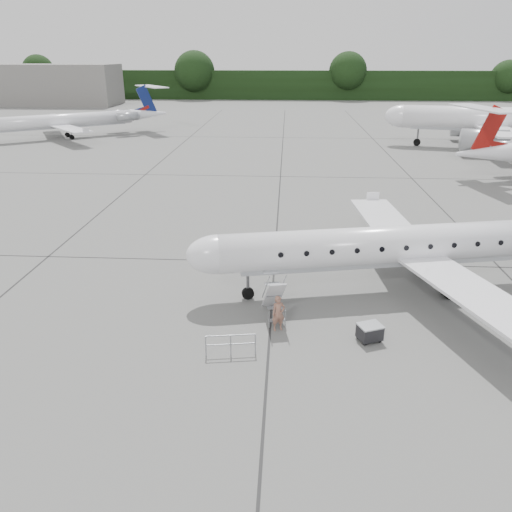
# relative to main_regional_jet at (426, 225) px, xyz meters

# --- Properties ---
(ground) EXTENTS (320.00, 320.00, 0.00)m
(ground) POSITION_rel_main_regional_jet_xyz_m (-2.18, -3.46, -3.77)
(ground) COLOR slate
(ground) RESTS_ON ground
(treeline) EXTENTS (260.00, 4.00, 8.00)m
(treeline) POSITION_rel_main_regional_jet_xyz_m (-2.18, 126.54, 0.23)
(treeline) COLOR black
(treeline) RESTS_ON ground
(terminal_building) EXTENTS (40.00, 14.00, 10.00)m
(terminal_building) POSITION_rel_main_regional_jet_xyz_m (-72.18, 106.54, 1.23)
(terminal_building) COLOR slate
(terminal_building) RESTS_ON ground
(main_regional_jet) EXTENTS (33.13, 26.77, 7.54)m
(main_regional_jet) POSITION_rel_main_regional_jet_xyz_m (0.00, 0.00, 0.00)
(main_regional_jet) COLOR white
(main_regional_jet) RESTS_ON ground
(airstair) EXTENTS (1.29, 2.36, 2.36)m
(airstair) POSITION_rel_main_regional_jet_xyz_m (-8.22, -3.99, -2.59)
(airstair) COLOR white
(airstair) RESTS_ON ground
(passenger) EXTENTS (0.77, 0.64, 1.80)m
(passenger) POSITION_rel_main_regional_jet_xyz_m (-7.96, -5.23, -2.87)
(passenger) COLOR #8C5D4C
(passenger) RESTS_ON ground
(safety_railing) EXTENTS (2.19, 0.41, 1.00)m
(safety_railing) POSITION_rel_main_regional_jet_xyz_m (-10.03, -7.56, -3.27)
(safety_railing) COLOR gray
(safety_railing) RESTS_ON ground
(baggage_cart) EXTENTS (1.27, 1.16, 0.89)m
(baggage_cart) POSITION_rel_main_regional_jet_xyz_m (-3.68, -5.97, -3.32)
(baggage_cart) COLOR black
(baggage_cart) RESTS_ON ground
(bg_narrowbody) EXTENTS (35.63, 28.69, 11.39)m
(bg_narrowbody) POSITION_rel_main_regional_jet_xyz_m (21.02, 46.47, 1.93)
(bg_narrowbody) COLOR white
(bg_narrowbody) RESTS_ON ground
(bg_regional_left) EXTENTS (35.54, 33.79, 7.57)m
(bg_regional_left) POSITION_rel_main_regional_jet_xyz_m (-43.18, 51.74, 0.01)
(bg_regional_left) COLOR white
(bg_regional_left) RESTS_ON ground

